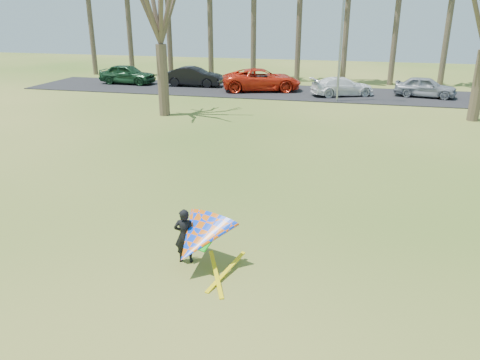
% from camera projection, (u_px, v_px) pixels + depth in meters
% --- Properties ---
extents(ground, '(100.00, 100.00, 0.00)m').
position_uv_depth(ground, '(223.00, 240.00, 13.19)').
color(ground, '#275B13').
rests_on(ground, ground).
extents(parking_strip, '(46.00, 7.00, 0.06)m').
position_uv_depth(parking_strip, '(312.00, 93.00, 35.94)').
color(parking_strip, black).
rests_on(parking_strip, ground).
extents(streetlight, '(2.28, 0.18, 8.00)m').
position_uv_depth(streetlight, '(344.00, 35.00, 31.19)').
color(streetlight, gray).
rests_on(streetlight, ground).
extents(car_0, '(4.86, 2.10, 1.63)m').
position_uv_depth(car_0, '(127.00, 74.00, 39.96)').
color(car_0, '#173B20').
rests_on(car_0, parking_strip).
extents(car_1, '(4.80, 1.81, 1.56)m').
position_uv_depth(car_1, '(194.00, 77.00, 38.77)').
color(car_1, black).
rests_on(car_1, parking_strip).
extents(car_2, '(6.67, 4.47, 1.70)m').
position_uv_depth(car_2, '(262.00, 80.00, 36.59)').
color(car_2, red).
rests_on(car_2, parking_strip).
extents(car_3, '(5.01, 3.59, 1.35)m').
position_uv_depth(car_3, '(342.00, 86.00, 34.55)').
color(car_3, white).
rests_on(car_3, parking_strip).
extents(car_4, '(4.54, 2.51, 1.46)m').
position_uv_depth(car_4, '(425.00, 87.00, 33.98)').
color(car_4, '#8E929A').
rests_on(car_4, parking_strip).
extents(kite_flyer, '(2.13, 2.39, 2.02)m').
position_uv_depth(kite_flyer, '(197.00, 238.00, 11.50)').
color(kite_flyer, black).
rests_on(kite_flyer, ground).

